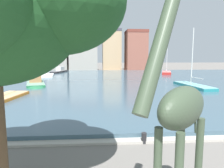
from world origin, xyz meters
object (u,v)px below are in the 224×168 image
sailboat_white (48,76)px  sailboat_orange (4,99)px  sailboat_black (59,71)px  sailboat_green (36,83)px  sailboat_red (166,73)px  giraffe_statue (179,113)px  mooring_bollard (144,138)px  sailboat_grey (31,72)px  sailboat_teal (190,86)px

sailboat_white → sailboat_orange: 22.69m
sailboat_black → sailboat_green: bearing=-87.1°
sailboat_red → sailboat_orange: (-23.57, -25.96, -0.15)m
giraffe_statue → mooring_bollard: 5.28m
sailboat_orange → sailboat_white: bearing=93.9°
sailboat_grey → sailboat_teal: size_ratio=1.15×
giraffe_statue → sailboat_red: 42.27m
sailboat_black → sailboat_red: sailboat_black is taller
mooring_bollard → sailboat_grey: bearing=114.2°
sailboat_white → sailboat_grey: (-5.46, 6.57, 0.24)m
sailboat_black → sailboat_orange: bearing=-88.0°
sailboat_black → sailboat_orange: (1.10, -31.43, -0.24)m
sailboat_grey → mooring_bollard: (17.33, -38.58, -0.36)m
sailboat_black → mooring_bollard: sailboat_black is taller
sailboat_teal → giraffe_statue: bearing=-115.8°
giraffe_statue → sailboat_white: (-11.53, 36.65, -2.37)m
sailboat_white → sailboat_grey: bearing=129.7°
giraffe_statue → sailboat_green: (-9.98, 23.13, -2.18)m
mooring_bollard → sailboat_orange: bearing=137.8°
giraffe_statue → sailboat_teal: bearing=64.2°
giraffe_statue → sailboat_orange: 17.38m
sailboat_orange → sailboat_teal: bearing=17.6°
sailboat_black → sailboat_orange: 31.45m
sailboat_grey → sailboat_green: (7.01, -20.09, -0.05)m
sailboat_red → sailboat_green: sailboat_red is taller
sailboat_grey → mooring_bollard: size_ratio=18.78×
giraffe_statue → sailboat_red: size_ratio=0.61×
sailboat_orange → sailboat_teal: (19.83, 6.29, 0.04)m
sailboat_grey → mooring_bollard: 42.29m
sailboat_black → sailboat_teal: sailboat_black is taller
sailboat_teal → mooring_bollard: sailboat_teal is taller
giraffe_statue → sailboat_grey: 46.49m
giraffe_statue → sailboat_orange: sailboat_orange is taller
sailboat_teal → sailboat_orange: bearing=-162.4°
sailboat_orange → sailboat_black: bearing=92.0°
sailboat_white → sailboat_orange: size_ratio=1.14×
sailboat_black → mooring_bollard: (11.44, -40.80, -0.32)m
sailboat_white → sailboat_green: size_ratio=1.11×
sailboat_red → sailboat_green: bearing=-144.4°
sailboat_white → sailboat_grey: size_ratio=0.94×
sailboat_teal → sailboat_green: bearing=171.9°
sailboat_orange → mooring_bollard: 13.96m
mooring_bollard → sailboat_white: bearing=110.4°
sailboat_teal → sailboat_green: size_ratio=1.03×
sailboat_red → sailboat_teal: 20.03m
sailboat_white → sailboat_teal: bearing=-37.4°
sailboat_grey → sailboat_teal: 35.28m
giraffe_statue → mooring_bollard: bearing=85.8°
sailboat_black → sailboat_white: (-0.43, -8.80, -0.21)m
sailboat_grey → sailboat_black: bearing=20.7°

